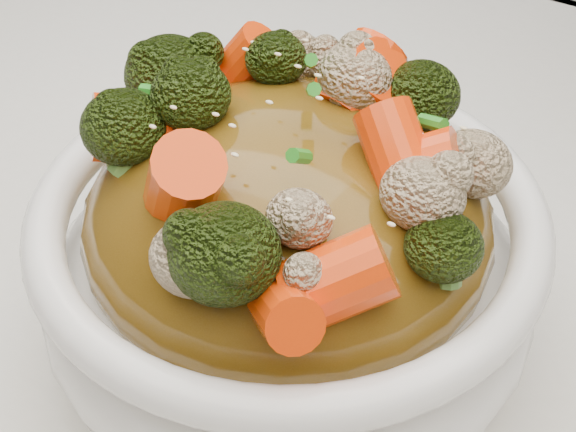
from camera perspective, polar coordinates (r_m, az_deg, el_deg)
The scene contains 8 objects.
tablecloth at distance 0.53m, azimuth -2.77°, elevation -3.67°, with size 1.20×0.80×0.04m, color white.
bowl at distance 0.43m, azimuth 0.00°, elevation -3.61°, with size 0.24×0.24×0.09m, color white, non-canonical shape.
sauce_base at distance 0.41m, azimuth 0.00°, elevation -0.35°, with size 0.19×0.19×0.10m, color #5D4010.
carrots at distance 0.37m, azimuth 0.00°, elevation 7.76°, with size 0.19×0.19×0.06m, color #FD4208, non-canonical shape.
broccoli at distance 0.37m, azimuth 0.00°, elevation 7.61°, with size 0.19×0.19×0.05m, color black, non-canonical shape.
cauliflower at distance 0.37m, azimuth 0.00°, elevation 7.33°, with size 0.19×0.19×0.04m, color tan, non-canonical shape.
scallions at distance 0.37m, azimuth 0.00°, elevation 7.90°, with size 0.14×0.14×0.02m, color #278B20, non-canonical shape.
sesame_seeds at distance 0.37m, azimuth 0.00°, elevation 7.90°, with size 0.17×0.17×0.01m, color beige, non-canonical shape.
Camera 1 is at (0.22, -0.30, 1.10)m, focal length 55.00 mm.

